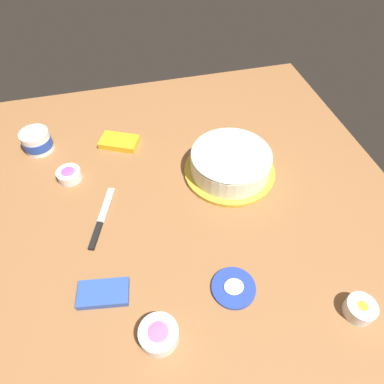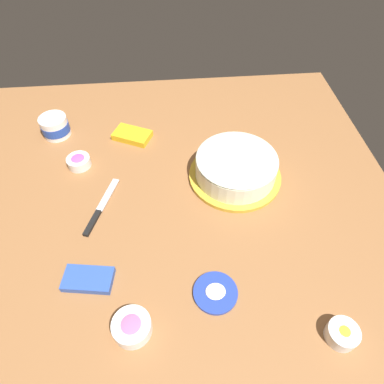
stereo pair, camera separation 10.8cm
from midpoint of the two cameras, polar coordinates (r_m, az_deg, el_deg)
name	(u,v)px [view 1 (the left image)]	position (r m, az deg, el deg)	size (l,w,h in m)	color
ground_plane	(170,215)	(1.07, -6.68, -4.02)	(1.54, 1.54, 0.00)	#936038
frosted_cake	(230,163)	(1.15, 3.87, 4.83)	(0.32, 0.32, 0.10)	gold
frosting_tub	(37,141)	(1.39, -26.89, 7.64)	(0.10, 0.10, 0.08)	white
frosting_tub_lid	(234,288)	(0.94, 3.68, -16.11)	(0.12, 0.12, 0.02)	#233DAD
spreading_knife	(100,222)	(1.09, -18.07, -5.11)	(0.10, 0.23, 0.01)	silver
sprinkle_bowl_yellow	(360,308)	(0.97, 23.72, -17.85)	(0.08, 0.08, 0.04)	white
sprinkle_bowl_pink	(159,334)	(0.88, -9.46, -22.92)	(0.10, 0.10, 0.04)	white
sprinkle_bowl_rainbow	(69,174)	(1.24, -22.48, 2.65)	(0.08, 0.08, 0.04)	white
candy_box_lower	(119,142)	(1.32, -14.55, 8.09)	(0.14, 0.08, 0.02)	yellow
candy_box_upper	(103,293)	(0.97, -18.04, -16.23)	(0.13, 0.07, 0.02)	#2D51B2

